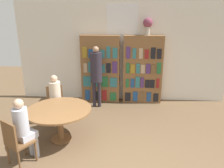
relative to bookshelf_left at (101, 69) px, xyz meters
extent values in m
cube|color=silver|center=(0.64, 0.19, 0.49)|extent=(6.40, 0.06, 3.00)
cube|color=white|center=(0.64, 0.16, 1.34)|extent=(0.90, 0.01, 1.10)
cube|color=brown|center=(0.00, 0.00, 0.00)|extent=(1.16, 0.32, 2.04)
cube|color=navy|center=(-0.40, -0.17, -0.79)|extent=(0.15, 0.02, 0.33)
cube|color=black|center=(-0.13, -0.17, -0.81)|extent=(0.21, 0.02, 0.29)
cube|color=maroon|center=(0.13, -0.17, -0.79)|extent=(0.15, 0.02, 0.33)
cube|color=#236638|center=(0.40, -0.17, -0.82)|extent=(0.19, 0.02, 0.26)
cube|color=#2D707A|center=(-0.40, -0.17, -0.35)|extent=(0.24, 0.02, 0.33)
cube|color=#2D707A|center=(-0.14, -0.17, -0.38)|extent=(0.17, 0.02, 0.25)
cube|color=#236638|center=(0.14, -0.17, -0.35)|extent=(0.20, 0.02, 0.32)
cube|color=#2D707A|center=(0.40, -0.17, -0.37)|extent=(0.22, 0.02, 0.29)
cube|color=tan|center=(-0.43, -0.17, 0.07)|extent=(0.11, 0.02, 0.28)
cube|color=#2D707A|center=(-0.27, -0.17, 0.09)|extent=(0.15, 0.02, 0.33)
cube|color=#236638|center=(-0.09, -0.17, 0.10)|extent=(0.11, 0.02, 0.34)
cube|color=#2D707A|center=(0.08, -0.17, 0.05)|extent=(0.15, 0.02, 0.25)
cube|color=black|center=(0.26, -0.17, 0.08)|extent=(0.13, 0.02, 0.29)
cube|color=#4C2D6B|center=(0.44, -0.17, 0.10)|extent=(0.14, 0.02, 0.34)
cube|color=olive|center=(-0.44, -0.17, 0.53)|extent=(0.13, 0.02, 0.32)
cube|color=navy|center=(-0.26, -0.17, 0.50)|extent=(0.15, 0.02, 0.26)
cube|color=tan|center=(-0.09, -0.17, 0.50)|extent=(0.14, 0.02, 0.25)
cube|color=#2D707A|center=(0.09, -0.17, 0.50)|extent=(0.13, 0.02, 0.24)
cube|color=#2D707A|center=(0.26, -0.17, 0.55)|extent=(0.11, 0.02, 0.34)
cube|color=#2D707A|center=(0.45, -0.17, 0.53)|extent=(0.14, 0.02, 0.31)
cube|color=brown|center=(1.28, 0.00, 0.00)|extent=(1.16, 0.32, 2.04)
cube|color=black|center=(0.85, -0.17, -0.82)|extent=(0.17, 0.02, 0.27)
cube|color=navy|center=(1.07, -0.17, -0.80)|extent=(0.14, 0.02, 0.30)
cube|color=brown|center=(1.29, -0.17, -0.80)|extent=(0.13, 0.02, 0.30)
cube|color=navy|center=(1.49, -0.17, -0.81)|extent=(0.13, 0.02, 0.29)
cube|color=black|center=(1.70, -0.17, -0.82)|extent=(0.15, 0.02, 0.26)
cube|color=#236638|center=(0.83, -0.17, -0.38)|extent=(0.09, 0.02, 0.26)
cube|color=navy|center=(0.98, -0.17, -0.38)|extent=(0.11, 0.02, 0.27)
cube|color=#2D707A|center=(1.13, -0.17, -0.34)|extent=(0.13, 0.02, 0.34)
cube|color=#4C2D6B|center=(1.27, -0.17, -0.35)|extent=(0.10, 0.02, 0.32)
cube|color=black|center=(1.42, -0.17, -0.39)|extent=(0.13, 0.02, 0.25)
cube|color=black|center=(1.57, -0.17, -0.39)|extent=(0.13, 0.02, 0.25)
cube|color=maroon|center=(1.73, -0.17, -0.36)|extent=(0.09, 0.02, 0.30)
cube|color=#236638|center=(0.83, -0.17, 0.08)|extent=(0.10, 0.02, 0.31)
cube|color=olive|center=(0.97, -0.17, 0.07)|extent=(0.13, 0.02, 0.27)
cube|color=#2D707A|center=(1.13, -0.17, 0.08)|extent=(0.11, 0.02, 0.30)
cube|color=tan|center=(1.27, -0.17, 0.06)|extent=(0.12, 0.02, 0.27)
cube|color=#4C2D6B|center=(1.43, -0.17, 0.08)|extent=(0.12, 0.02, 0.29)
cube|color=brown|center=(1.57, -0.17, 0.07)|extent=(0.12, 0.02, 0.27)
cube|color=#236638|center=(1.74, -0.17, 0.10)|extent=(0.12, 0.02, 0.33)
cube|color=#4C2D6B|center=(0.83, -0.17, 0.54)|extent=(0.12, 0.02, 0.34)
cube|color=#2D707A|center=(1.01, -0.17, 0.52)|extent=(0.10, 0.02, 0.30)
cube|color=tan|center=(1.19, -0.17, 0.52)|extent=(0.11, 0.02, 0.30)
cube|color=maroon|center=(1.36, -0.17, 0.51)|extent=(0.12, 0.02, 0.27)
cube|color=black|center=(1.54, -0.17, 0.53)|extent=(0.13, 0.02, 0.32)
cube|color=black|center=(1.72, -0.17, 0.52)|extent=(0.13, 0.02, 0.29)
cylinder|color=#B7AD9E|center=(1.37, 0.00, 1.14)|extent=(0.13, 0.13, 0.24)
sphere|color=brown|center=(1.37, 0.00, 1.37)|extent=(0.27, 0.27, 0.27)
cylinder|color=brown|center=(-0.60, -2.35, -1.00)|extent=(0.44, 0.44, 0.03)
cylinder|color=brown|center=(-0.60, -2.35, -0.65)|extent=(0.12, 0.12, 0.66)
cylinder|color=brown|center=(-0.60, -2.35, -0.30)|extent=(1.35, 1.35, 0.04)
cube|color=brown|center=(-1.08, -3.15, -0.59)|extent=(0.55, 0.55, 0.04)
cube|color=brown|center=(-1.17, -3.30, -0.35)|extent=(0.36, 0.24, 0.45)
cylinder|color=brown|center=(-1.14, -2.92, -0.81)|extent=(0.04, 0.04, 0.40)
cylinder|color=brown|center=(-0.85, -3.09, -0.81)|extent=(0.04, 0.04, 0.40)
cylinder|color=brown|center=(-1.31, -3.21, -0.81)|extent=(0.04, 0.04, 0.40)
cylinder|color=brown|center=(-1.02, -3.38, -0.81)|extent=(0.04, 0.04, 0.40)
cube|color=brown|center=(-0.96, -1.49, -0.59)|extent=(0.52, 0.52, 0.04)
cube|color=brown|center=(-1.03, -1.32, -0.35)|extent=(0.38, 0.19, 0.45)
cylinder|color=brown|center=(-0.74, -1.58, -0.81)|extent=(0.04, 0.04, 0.40)
cylinder|color=brown|center=(-1.05, -1.71, -0.81)|extent=(0.04, 0.04, 0.40)
cylinder|color=brown|center=(-0.87, -1.26, -0.81)|extent=(0.04, 0.04, 0.40)
cylinder|color=brown|center=(-1.19, -1.39, -0.81)|extent=(0.04, 0.04, 0.40)
cube|color=beige|center=(-0.91, -1.61, -0.51)|extent=(0.38, 0.40, 0.12)
cylinder|color=beige|center=(-0.94, -1.54, -0.20)|extent=(0.28, 0.28, 0.50)
sphere|color=tan|center=(-0.94, -1.54, 0.13)|extent=(0.17, 0.17, 0.17)
cylinder|color=beige|center=(-0.79, -1.69, -0.79)|extent=(0.10, 0.10, 0.44)
cylinder|color=beige|center=(-0.93, -1.75, -0.79)|extent=(0.10, 0.10, 0.44)
cube|color=#B2B7C6|center=(-1.01, -3.03, -0.51)|extent=(0.39, 0.41, 0.12)
cylinder|color=#B2B7C6|center=(-1.05, -3.10, -0.20)|extent=(0.26, 0.26, 0.50)
sphere|color=tan|center=(-1.05, -3.10, 0.14)|extent=(0.18, 0.18, 0.18)
cylinder|color=#B2B7C6|center=(-1.01, -2.90, -0.79)|extent=(0.10, 0.10, 0.44)
cylinder|color=#B2B7C6|center=(-0.89, -2.97, -0.79)|extent=(0.10, 0.10, 0.44)
cylinder|color=#28232D|center=(-0.14, -0.51, -0.63)|extent=(0.10, 0.10, 0.77)
cylinder|color=#28232D|center=(0.01, -0.51, -0.63)|extent=(0.10, 0.10, 0.77)
cylinder|color=#28232D|center=(-0.06, -0.51, 0.18)|extent=(0.33, 0.33, 0.84)
sphere|color=#A37A5B|center=(-0.06, -0.51, 0.68)|extent=(0.17, 0.17, 0.17)
cylinder|color=#28232D|center=(0.04, -0.22, 0.39)|extent=(0.07, 0.30, 0.07)
camera|label=1|loc=(0.79, -6.44, 1.61)|focal=35.00mm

